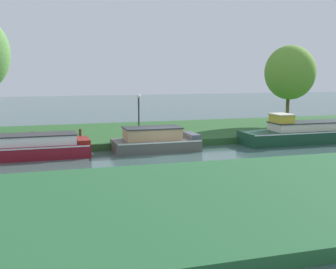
% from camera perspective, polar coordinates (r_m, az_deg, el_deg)
% --- Properties ---
extents(ground_plane, '(120.00, 120.00, 0.00)m').
position_cam_1_polar(ground_plane, '(23.38, -0.31, -2.64)').
color(ground_plane, '#3C5853').
extents(riverbank_far, '(72.00, 10.00, 0.40)m').
position_cam_1_polar(riverbank_far, '(30.03, -4.15, 0.16)').
color(riverbank_far, '#295728').
rests_on(riverbank_far, ground_plane).
extents(riverbank_near, '(72.00, 10.00, 0.40)m').
position_cam_1_polar(riverbank_near, '(15.17, 9.60, -8.01)').
color(riverbank_near, '#255D33').
rests_on(riverbank_near, ground_plane).
extents(forest_barge, '(8.51, 2.21, 1.88)m').
position_cam_1_polar(forest_barge, '(28.55, 17.76, 0.21)').
color(forest_barge, '#18432C').
rests_on(forest_barge, ground_plane).
extents(maroon_narrowboat, '(7.77, 2.13, 1.77)m').
position_cam_1_polar(maroon_narrowboat, '(23.54, -19.53, -1.61)').
color(maroon_narrowboat, maroon).
rests_on(maroon_narrowboat, ground_plane).
extents(slate_cruiser, '(4.80, 2.13, 1.36)m').
position_cam_1_polar(slate_cruiser, '(24.36, -1.65, -0.83)').
color(slate_cruiser, '#50514A').
rests_on(slate_cruiser, ground_plane).
extents(willow_tree_centre, '(3.65, 4.03, 5.97)m').
position_cam_1_polar(willow_tree_centre, '(34.01, 15.69, 7.82)').
color(willow_tree_centre, brown).
rests_on(willow_tree_centre, riverbank_far).
extents(lamp_post, '(0.24, 0.24, 2.68)m').
position_cam_1_polar(lamp_post, '(26.17, -3.86, 3.16)').
color(lamp_post, '#333338').
rests_on(lamp_post, riverbank_far).
extents(mooring_post_near, '(0.17, 0.17, 0.79)m').
position_cam_1_polar(mooring_post_near, '(24.87, -17.26, -0.50)').
color(mooring_post_near, '#463330').
rests_on(mooring_post_near, riverbank_far).
extents(mooring_post_far, '(0.16, 0.16, 0.82)m').
position_cam_1_polar(mooring_post_far, '(24.97, -11.43, -0.22)').
color(mooring_post_far, '#483121').
rests_on(mooring_post_far, riverbank_far).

